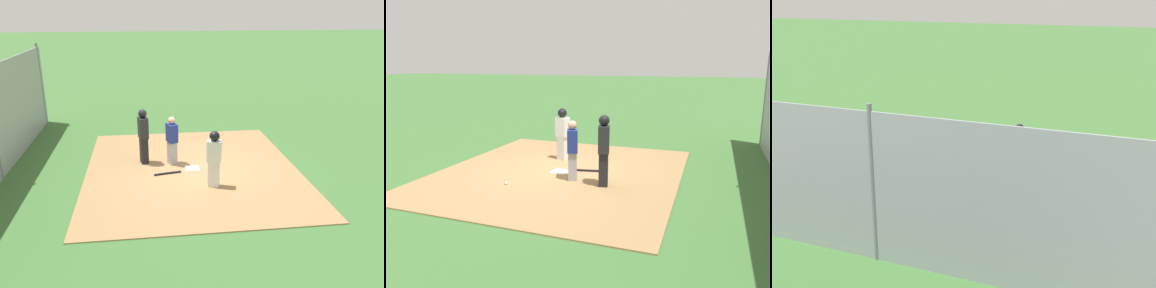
{
  "view_description": "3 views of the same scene",
  "coord_description": "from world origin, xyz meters",
  "views": [
    {
      "loc": [
        10.85,
        -1.38,
        4.75
      ],
      "look_at": [
        -0.05,
        0.0,
        0.82
      ],
      "focal_mm": 36.17,
      "sensor_mm": 36.0,
      "label": 1
    },
    {
      "loc": [
        -9.02,
        -3.86,
        3.0
      ],
      "look_at": [
        -0.55,
        -0.73,
        0.99
      ],
      "focal_mm": 34.57,
      "sensor_mm": 36.0,
      "label": 2
    },
    {
      "loc": [
        5.4,
        -13.71,
        5.44
      ],
      "look_at": [
        -0.35,
        -0.0,
        0.94
      ],
      "focal_mm": 47.65,
      "sensor_mm": 36.0,
      "label": 3
    }
  ],
  "objects": [
    {
      "name": "baseball",
      "position": [
        -1.47,
        0.83,
        0.07
      ],
      "size": [
        0.07,
        0.07,
        0.07
      ],
      "primitive_type": "sphere",
      "color": "white",
      "rests_on": "dirt_infield"
    },
    {
      "name": "home_plate",
      "position": [
        0.0,
        0.0,
        0.04
      ],
      "size": [
        0.46,
        0.46,
        0.02
      ],
      "primitive_type": "cube",
      "rotation": [
        0.0,
        0.0,
        -0.06
      ],
      "color": "white",
      "rests_on": "dirt_infield"
    },
    {
      "name": "dirt_infield",
      "position": [
        0.0,
        0.0,
        0.01
      ],
      "size": [
        7.2,
        6.4,
        0.03
      ],
      "primitive_type": "cube",
      "color": "#9E774C",
      "rests_on": "ground_plane"
    },
    {
      "name": "runner",
      "position": [
        1.26,
        0.44,
        0.93
      ],
      "size": [
        0.37,
        0.44,
        1.6
      ],
      "rotation": [
        0.0,
        0.0,
        2.82
      ],
      "color": "silver",
      "rests_on": "dirt_infield"
    },
    {
      "name": "ground_plane",
      "position": [
        0.0,
        0.0,
        0.0
      ],
      "size": [
        140.0,
        140.0,
        0.0
      ],
      "primitive_type": "plane",
      "color": "#3D6B33"
    },
    {
      "name": "catcher",
      "position": [
        -0.51,
        -0.57,
        0.82
      ],
      "size": [
        0.45,
        0.38,
        1.54
      ],
      "rotation": [
        0.0,
        0.0,
        1.93
      ],
      "color": "#9E9EA3",
      "rests_on": "dirt_infield"
    },
    {
      "name": "backstop_fence",
      "position": [
        0.0,
        -5.58,
        1.6
      ],
      "size": [
        12.0,
        0.1,
        3.35
      ],
      "color": "#93999E",
      "rests_on": "ground_plane"
    },
    {
      "name": "baseball_bat",
      "position": [
        0.31,
        -0.77,
        0.06
      ],
      "size": [
        0.21,
        0.82,
        0.06
      ],
      "primitive_type": "cylinder",
      "rotation": [
        0.0,
        1.57,
        1.76
      ],
      "color": "black",
      "rests_on": "dirt_infield"
    },
    {
      "name": "umpire",
      "position": [
        -0.69,
        -1.45,
        0.95
      ],
      "size": [
        0.43,
        0.34,
        1.75
      ],
      "rotation": [
        0.0,
        0.0,
        1.81
      ],
      "color": "black",
      "rests_on": "dirt_infield"
    }
  ]
}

